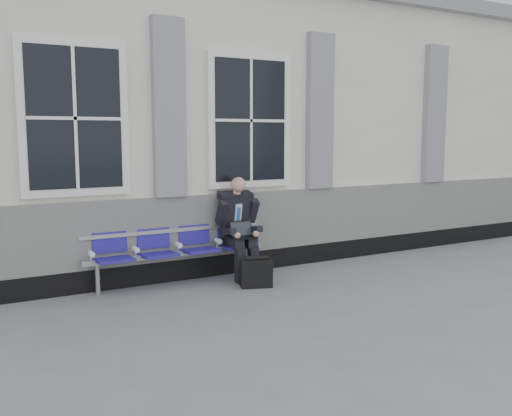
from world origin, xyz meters
TOP-DOWN VIEW (x-y plane):
  - ground at (0.00, 0.00)m, footprint 70.00×70.00m
  - station_building at (-0.02, 3.47)m, footprint 14.40×4.40m
  - bench at (-0.87, 1.32)m, footprint 2.60×0.47m
  - businessman at (0.02, 1.19)m, footprint 0.60×0.81m
  - briefcase at (-0.02, 0.59)m, footprint 0.46×0.31m

SIDE VIEW (x-z plane):
  - ground at x=0.00m, z-range 0.00..0.00m
  - briefcase at x=-0.02m, z-range -0.02..0.42m
  - bench at x=-0.87m, z-range 0.10..1.01m
  - businessman at x=0.02m, z-range 0.06..1.51m
  - station_building at x=-0.02m, z-range -0.02..4.47m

